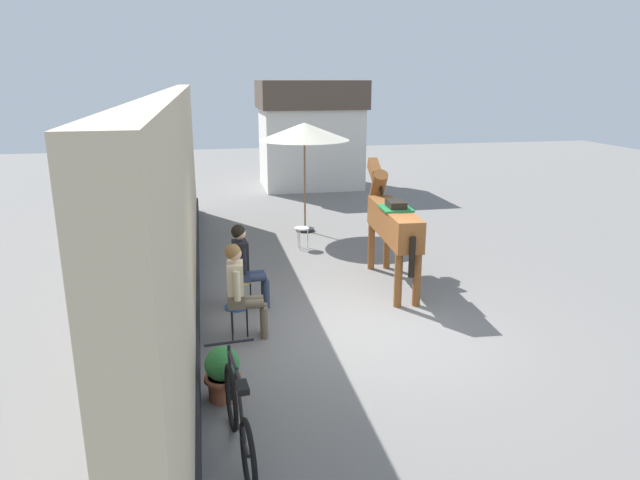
# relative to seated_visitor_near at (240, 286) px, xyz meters

# --- Properties ---
(ground_plane) EXTENTS (40.00, 40.00, 0.00)m
(ground_plane) POSITION_rel_seated_visitor_near_xyz_m (1.77, 2.94, -0.78)
(ground_plane) COLOR slate
(pub_facade_wall) EXTENTS (0.34, 14.00, 3.40)m
(pub_facade_wall) POSITION_rel_seated_visitor_near_xyz_m (-0.78, 1.44, 0.76)
(pub_facade_wall) COLOR #CCB793
(pub_facade_wall) RESTS_ON ground_plane
(distant_cottage) EXTENTS (3.40, 2.60, 3.50)m
(distant_cottage) POSITION_rel_seated_visitor_near_xyz_m (3.17, 11.48, 1.02)
(distant_cottage) COLOR silver
(distant_cottage) RESTS_ON ground_plane
(seated_visitor_near) EXTENTS (0.61, 0.49, 1.39)m
(seated_visitor_near) POSITION_rel_seated_visitor_near_xyz_m (0.00, 0.00, 0.00)
(seated_visitor_near) COLOR #194C99
(seated_visitor_near) RESTS_ON ground_plane
(seated_visitor_far) EXTENTS (0.61, 0.49, 1.39)m
(seated_visitor_far) POSITION_rel_seated_visitor_near_xyz_m (0.14, 1.08, 0.00)
(seated_visitor_far) COLOR gold
(seated_visitor_far) RESTS_ON ground_plane
(saddled_horse_center) EXTENTS (0.58, 3.00, 2.06)m
(saddled_horse_center) POSITION_rel_seated_visitor_near_xyz_m (2.77, 1.73, 0.38)
(saddled_horse_center) COLOR brown
(saddled_horse_center) RESTS_ON ground_plane
(flower_planter_near) EXTENTS (0.43, 0.43, 0.64)m
(flower_planter_near) POSITION_rel_seated_visitor_near_xyz_m (-0.33, -1.60, -0.44)
(flower_planter_near) COLOR #A85638
(flower_planter_near) RESTS_ON ground_plane
(leaning_bicycle) EXTENTS (0.50, 1.76, 1.02)m
(leaning_bicycle) POSITION_rel_seated_visitor_near_xyz_m (-0.22, -2.72, -0.38)
(leaning_bicycle) COLOR black
(leaning_bicycle) RESTS_ON ground_plane
(cafe_parasol) EXTENTS (2.10, 2.10, 2.58)m
(cafe_parasol) POSITION_rel_seated_visitor_near_xyz_m (1.93, 5.66, 1.59)
(cafe_parasol) COLOR black
(cafe_parasol) RESTS_ON ground_plane
(spare_stool_white) EXTENTS (0.32, 0.32, 0.46)m
(spare_stool_white) POSITION_rel_seated_visitor_near_xyz_m (1.60, 4.23, -0.38)
(spare_stool_white) COLOR white
(spare_stool_white) RESTS_ON ground_plane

